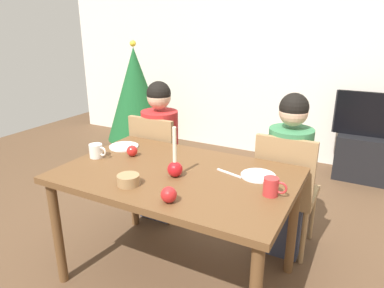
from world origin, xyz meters
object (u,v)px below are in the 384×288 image
Objects in this scene: person_right_child at (287,178)px; christmas_tree at (136,94)px; tv_stand at (368,158)px; tv at (375,115)px; dining_table at (177,185)px; plate_left at (124,146)px; chair_left at (159,161)px; mug_left at (96,151)px; apple_by_left_plate at (169,195)px; chair_right at (285,187)px; bowl_walnuts at (128,180)px; apple_near_candle at (132,151)px; mug_right at (272,187)px; person_left_child at (161,153)px; plate_right at (258,176)px; candle_centerpiece at (175,166)px.

christmas_tree reaches higher than person_right_child.
tv_stand is 0.47m from tv.
plate_left is (-0.57, 0.21, 0.09)m from dining_table.
chair_left is 1.06m from person_right_child.
mug_left is 1.58× the size of apple_by_left_plate.
bowl_walnuts is (-0.67, -0.88, 0.27)m from chair_right.
plate_left is 0.20m from apple_near_candle.
dining_table is 0.61m from mug_left.
apple_by_left_plate is at bearing -111.56° from chair_right.
mug_right reaches higher than dining_table.
person_left_child is 1.11m from plate_right.
chair_right is 7.27× the size of bowl_walnuts.
dining_table is 11.31× the size of bowl_walnuts.
chair_right is 1.77m from tv.
tv_stand is at bearing 47.53° from chair_left.
plate_right is (-0.56, -2.13, 0.52)m from tv_stand.
apple_by_left_plate is (-0.86, -2.64, 0.08)m from tv.
person_right_child is 15.85× the size of apple_near_candle.
mug_left reaches higher than apple_by_left_plate.
christmas_tree is 19.06× the size of apple_near_candle.
mug_left reaches higher than apple_near_candle.
plate_left is at bearing 145.13° from apple_near_candle.
tv is 3.78× the size of plate_left.
dining_table is at bearing -130.88° from chair_right.
mug_left is at bearing -168.97° from plate_right.
apple_by_left_plate is at bearing -53.96° from chair_left.
person_right_child reaches higher than apple_by_left_plate.
apple_near_candle is at bearing 172.85° from mug_right.
person_right_child is at bearing -30.04° from christmas_tree.
candle_centerpiece is 1.44× the size of plate_left.
mug_right reaches higher than bowl_walnuts.
chair_right is 4.31× the size of plate_left.
plate_left reaches higher than dining_table.
christmas_tree is 2.13m from plate_left.
candle_centerpiece is (-0.50, -0.66, 0.30)m from chair_right.
person_right_child is 0.83× the size of christmas_tree.
person_right_child reaches higher than candle_centerpiece.
bowl_walnuts is (-0.17, -0.22, -0.03)m from candle_centerpiece.
person_right_child reaches higher than chair_left.
apple_near_candle is (-1.42, -2.20, 0.55)m from tv_stand.
person_left_child is 9.37× the size of mug_right.
christmas_tree is (-2.79, -0.33, 0.02)m from tv.
apple_by_left_plate is (0.69, -0.94, 0.28)m from chair_left.
dining_table is 11.20× the size of mug_right.
apple_near_candle is at bearing -151.31° from chair_right.
person_left_child is 14.22× the size of apple_by_left_plate.
bowl_walnuts is 1.67× the size of apple_near_candle.
christmas_tree is at bearing 120.41° from mug_left.
plate_left is (-1.58, -2.09, 0.52)m from tv_stand.
tv is 9.59× the size of apple_by_left_plate.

